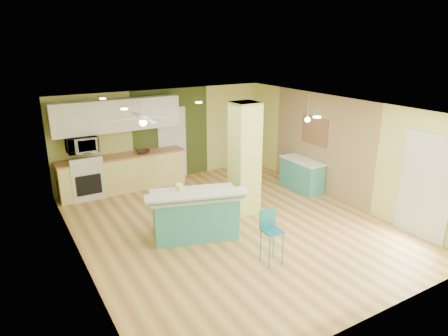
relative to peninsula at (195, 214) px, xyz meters
The scene contains 23 objects.
floor 0.98m from the peninsula, ahead, with size 6.00×7.00×0.01m, color #9F6C37.
ceiling 2.20m from the peninsula, ahead, with size 6.00×7.00×0.01m, color white.
wall_back 3.71m from the peninsula, 76.48° to the left, with size 6.00×0.01×2.50m, color #D1D270.
wall_front 3.67m from the peninsula, 76.31° to the right, with size 6.00×0.01×2.50m, color #D1D270.
wall_left 2.29m from the peninsula, behind, with size 0.01×7.00×2.50m, color #D1D270.
wall_right 3.93m from the peninsula, ahead, with size 0.01×7.00×2.50m, color #D1D270.
wood_panel 3.96m from the peninsula, ahead, with size 0.02×3.40×2.50m, color #896F4E.
olive_accent 3.74m from the peninsula, 73.38° to the left, with size 2.20×0.02×2.50m, color #3E4A1D.
interior_door 3.67m from the peninsula, 73.25° to the left, with size 0.82×0.05×2.00m, color silver.
french_door 4.48m from the peninsula, 30.81° to the right, with size 0.04×1.08×2.10m, color silver.
column 1.76m from the peninsula, 19.24° to the left, with size 0.55×0.55×2.50m, color #BDCD5F.
kitchen_run 3.25m from the peninsula, 97.98° to the left, with size 3.25×0.63×0.94m.
stove 3.51m from the peninsula, 113.57° to the left, with size 0.76×0.66×1.08m.
upper_cabinets 3.68m from the peninsula, 97.70° to the left, with size 3.20×0.34×0.80m, color white.
microwave 3.62m from the peninsula, 113.51° to the left, with size 0.70×0.48×0.39m, color white.
ceiling_fan 2.59m from the peninsula, 97.10° to the left, with size 1.41×1.41×0.61m.
pendant_lamp 3.85m from the peninsula, 12.46° to the left, with size 0.14×0.14×0.69m.
wall_decor 4.05m from the peninsula, 12.18° to the left, with size 0.03×0.90×0.70m, color brown.
peninsula is the anchor object (origin of this frame).
bar_stool 1.70m from the peninsula, 66.42° to the right, with size 0.34×0.34×0.98m.
side_counter 3.67m from the peninsula, 14.49° to the left, with size 0.53×1.25×0.80m.
fruit_bowl 3.16m from the peninsula, 88.59° to the left, with size 0.34×0.34×0.08m, color #3B2318.
canister 0.60m from the peninsula, 130.63° to the left, with size 0.15×0.15×0.16m, color yellow.
Camera 1 is at (-4.02, -6.52, 3.77)m, focal length 32.00 mm.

